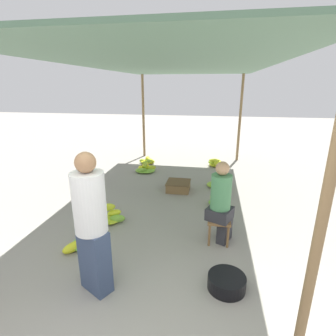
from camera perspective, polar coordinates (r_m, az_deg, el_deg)
canopy_post_front_right at (r=2.23m, az=30.27°, el=-11.20°), size 0.08×0.08×2.67m
canopy_post_back_left at (r=8.87m, az=-5.38°, el=11.02°), size 0.08×0.08×2.67m
canopy_post_back_right at (r=8.60m, az=15.40°, el=10.29°), size 0.08×0.08×2.67m
canopy_tarp at (r=5.24m, az=1.70°, el=21.50°), size 3.51×7.07×0.04m
vendor_foreground at (r=3.06m, az=-16.35°, el=-11.47°), size 0.49×0.49×1.68m
stool at (r=4.14m, az=11.03°, el=-11.71°), size 0.34×0.34×0.39m
vendor_seated at (r=3.99m, az=11.57°, el=-7.24°), size 0.45×0.45×1.29m
basin_black at (r=3.46m, az=12.64°, el=-23.10°), size 0.45×0.45×0.17m
banana_pile_left_0 at (r=4.25m, az=-17.81°, el=-15.36°), size 0.52×0.51×0.21m
banana_pile_left_1 at (r=4.82m, az=-12.82°, el=-10.43°), size 0.63×0.50×0.35m
banana_pile_left_2 at (r=7.38m, az=-5.08°, el=-0.24°), size 0.58×0.49×0.27m
banana_pile_left_3 at (r=8.18m, az=-4.42°, el=1.53°), size 0.53×0.54×0.21m
banana_pile_right_0 at (r=7.96m, az=10.44°, el=0.99°), size 0.52×0.47×0.25m
banana_pile_right_1 at (r=5.45m, az=10.88°, el=-7.03°), size 0.42×0.37×0.23m
banana_pile_right_2 at (r=6.34m, az=10.97°, el=-3.54°), size 0.55×0.61×0.24m
crate_near at (r=6.07m, az=2.27°, el=-3.92°), size 0.53×0.53×0.21m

